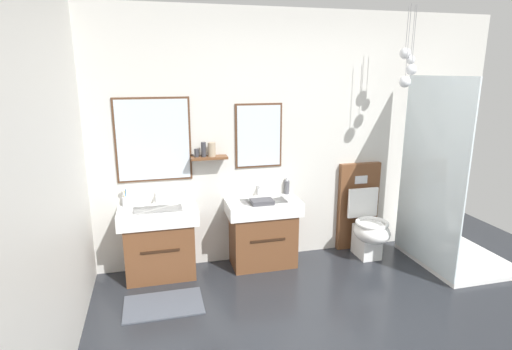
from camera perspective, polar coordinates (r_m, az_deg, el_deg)
wall_back at (r=4.41m, az=5.35°, el=5.19°), size 4.46×0.66×2.60m
wall_left at (r=2.35m, az=-30.77°, el=-4.97°), size 0.12×4.05×2.60m
bath_mat at (r=3.85m, az=-12.73°, el=-17.20°), size 0.68×0.44×0.01m
vanity_sink_left at (r=4.19m, az=-13.26°, el=-8.87°), size 0.75×0.44×0.71m
tap_on_left_sink at (r=4.19m, az=-13.63°, el=-2.95°), size 0.03×0.13×0.11m
vanity_sink_right at (r=4.32m, az=0.93°, el=-7.74°), size 0.75×0.44×0.71m
tap_on_right_sink at (r=4.32m, az=0.43°, el=-2.02°), size 0.03×0.13×0.11m
toilet at (r=4.72m, az=14.85°, el=-6.26°), size 0.48×0.62×1.00m
toothbrush_cup at (r=4.20m, az=-17.67°, el=-3.39°), size 0.07×0.07×0.21m
soap_dispenser at (r=4.41m, az=4.31°, el=-1.68°), size 0.06×0.06×0.18m
folded_hand_towel at (r=4.08m, az=0.84°, el=-3.74°), size 0.22×0.16×0.04m
shower_tray at (r=4.75m, az=25.07°, el=-6.47°), size 0.90×0.98×1.95m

